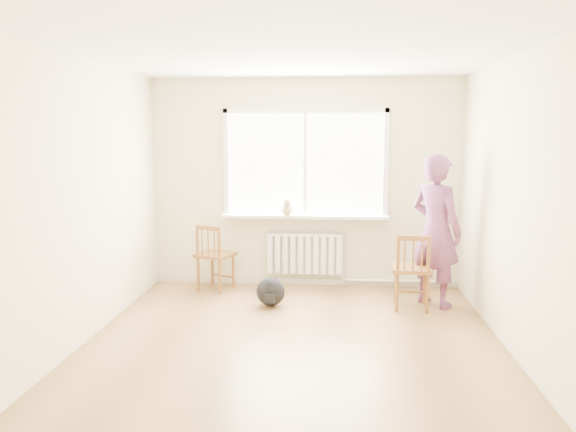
% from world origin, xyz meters
% --- Properties ---
extents(floor, '(4.50, 4.50, 0.00)m').
position_xyz_m(floor, '(0.00, 0.00, 0.00)').
color(floor, '#9A6B3F').
rests_on(floor, ground).
extents(ceiling, '(4.50, 4.50, 0.00)m').
position_xyz_m(ceiling, '(0.00, 0.00, 2.70)').
color(ceiling, white).
rests_on(ceiling, back_wall).
extents(back_wall, '(4.00, 0.01, 2.70)m').
position_xyz_m(back_wall, '(0.00, 2.25, 1.35)').
color(back_wall, beige).
rests_on(back_wall, ground).
extents(window, '(2.12, 0.05, 1.42)m').
position_xyz_m(window, '(0.00, 2.22, 1.66)').
color(window, white).
rests_on(window, back_wall).
extents(windowsill, '(2.15, 0.22, 0.04)m').
position_xyz_m(windowsill, '(0.00, 2.14, 0.93)').
color(windowsill, white).
rests_on(windowsill, back_wall).
extents(radiator, '(1.00, 0.12, 0.55)m').
position_xyz_m(radiator, '(0.00, 2.16, 0.44)').
color(radiator, white).
rests_on(radiator, back_wall).
extents(heating_pipe, '(1.40, 0.04, 0.04)m').
position_xyz_m(heating_pipe, '(1.25, 2.19, 0.08)').
color(heating_pipe, silver).
rests_on(heating_pipe, back_wall).
extents(baseboard, '(4.00, 0.03, 0.08)m').
position_xyz_m(baseboard, '(0.00, 2.23, 0.04)').
color(baseboard, beige).
rests_on(baseboard, ground).
extents(chair_left, '(0.54, 0.53, 0.86)m').
position_xyz_m(chair_left, '(-1.14, 1.85, 0.43)').
color(chair_left, brown).
rests_on(chair_left, floor).
extents(chair_right, '(0.46, 0.44, 0.88)m').
position_xyz_m(chair_right, '(1.26, 1.25, 0.44)').
color(chair_right, brown).
rests_on(chair_right, floor).
extents(person, '(0.75, 0.76, 1.77)m').
position_xyz_m(person, '(1.55, 1.46, 0.88)').
color(person, '#C9434B').
rests_on(person, floor).
extents(cat, '(0.18, 0.38, 0.26)m').
position_xyz_m(cat, '(-0.22, 2.05, 1.05)').
color(cat, beige).
rests_on(cat, windowsill).
extents(backpack, '(0.40, 0.36, 0.33)m').
position_xyz_m(backpack, '(-0.35, 1.26, 0.17)').
color(backpack, black).
rests_on(backpack, floor).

